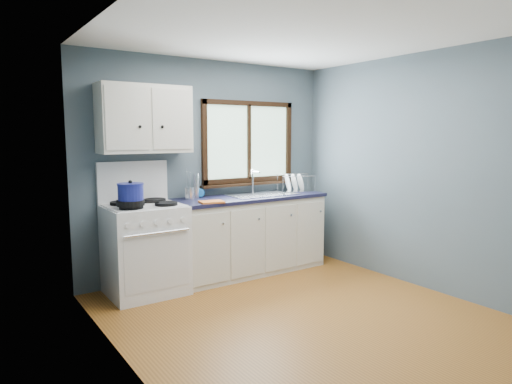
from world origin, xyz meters
TOP-DOWN VIEW (x-y plane):
  - floor at (0.00, 0.00)m, footprint 3.20×3.60m
  - ceiling at (0.00, 0.00)m, footprint 3.20×3.60m
  - wall_back at (0.00, 1.81)m, footprint 3.20×0.02m
  - wall_left at (-1.61, 0.00)m, footprint 0.02×3.60m
  - wall_right at (1.61, 0.00)m, footprint 0.02×3.60m
  - gas_range at (-0.95, 1.47)m, footprint 0.76×0.69m
  - base_cabinets at (0.36, 1.49)m, footprint 1.85×0.60m
  - countertop at (0.36, 1.49)m, footprint 1.89×0.64m
  - sink at (0.54, 1.49)m, footprint 0.84×0.46m
  - window at (0.54, 1.77)m, footprint 1.36×0.10m
  - upper_cabinets at (-0.85, 1.63)m, footprint 0.95×0.35m
  - skillet at (-1.14, 1.31)m, footprint 0.43×0.36m
  - stockpot at (-1.14, 1.30)m, footprint 0.33×0.33m
  - utensil_crock at (-0.36, 1.62)m, footprint 0.13×0.13m
  - thermos at (-0.25, 1.68)m, footprint 0.08×0.08m
  - soap_bottle at (-0.19, 1.68)m, footprint 0.12×0.12m
  - dish_towel at (-0.28, 1.26)m, footprint 0.28×0.22m
  - dish_rack at (1.08, 1.52)m, footprint 0.53×0.48m

SIDE VIEW (x-z plane):
  - floor at x=0.00m, z-range -0.02..0.00m
  - base_cabinets at x=0.36m, z-range -0.03..0.85m
  - gas_range at x=-0.95m, z-range -0.19..1.17m
  - sink at x=0.54m, z-range 0.64..1.08m
  - countertop at x=0.36m, z-range 0.88..0.92m
  - dish_towel at x=-0.28m, z-range 0.92..0.94m
  - dish_rack at x=1.08m, z-range 0.87..1.09m
  - skillet at x=-1.14m, z-range 0.96..1.01m
  - utensil_crock at x=-0.36m, z-range 0.82..1.17m
  - soap_bottle at x=-0.19m, z-range 0.92..1.18m
  - thermos at x=-0.25m, z-range 0.92..1.20m
  - stockpot at x=-1.14m, z-range 0.95..1.19m
  - wall_back at x=0.00m, z-range 0.00..2.50m
  - wall_left at x=-1.61m, z-range 0.00..2.50m
  - wall_right at x=1.61m, z-range 0.00..2.50m
  - window at x=0.54m, z-range 0.96..1.99m
  - upper_cabinets at x=-0.85m, z-range 1.45..2.15m
  - ceiling at x=0.00m, z-range 2.50..2.52m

